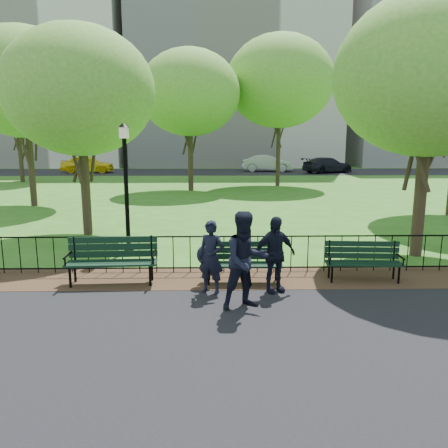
{
  "coord_description": "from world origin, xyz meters",
  "views": [
    {
      "loc": [
        -0.4,
        -8.01,
        3.12
      ],
      "look_at": [
        -0.21,
        1.5,
        1.28
      ],
      "focal_mm": 35.0,
      "sensor_mm": 36.0,
      "label": 1
    }
  ],
  "objects_px": {
    "lamppost": "(126,183)",
    "taxi": "(87,164)",
    "sedan_silver": "(268,163)",
    "sedan_dark": "(328,165)",
    "tree_near_e": "(431,75)",
    "tree_mid_w": "(24,83)",
    "person_right": "(274,254)",
    "park_bench_left_a": "(112,255)",
    "person_mid": "(246,260)",
    "park_bench_right_a": "(363,257)",
    "tree_far_c": "(190,93)",
    "tree_far_e": "(280,82)",
    "park_bench_main": "(226,256)",
    "person_left": "(211,257)",
    "tree_near_w": "(80,91)",
    "tree_far_w": "(15,96)"
  },
  "relations": [
    {
      "from": "tree_far_w",
      "to": "person_left",
      "type": "bearing_deg",
      "value": -59.52
    },
    {
      "from": "tree_mid_w",
      "to": "tree_far_e",
      "type": "distance_m",
      "value": 15.79
    },
    {
      "from": "tree_far_c",
      "to": "taxi",
      "type": "height_order",
      "value": "tree_far_c"
    },
    {
      "from": "park_bench_right_a",
      "to": "tree_far_e",
      "type": "bearing_deg",
      "value": 91.0
    },
    {
      "from": "sedan_silver",
      "to": "sedan_dark",
      "type": "relative_size",
      "value": 1.0
    },
    {
      "from": "tree_near_e",
      "to": "person_mid",
      "type": "bearing_deg",
      "value": -143.0
    },
    {
      "from": "park_bench_right_a",
      "to": "person_right",
      "type": "bearing_deg",
      "value": -157.15
    },
    {
      "from": "park_bench_left_a",
      "to": "tree_mid_w",
      "type": "relative_size",
      "value": 0.24
    },
    {
      "from": "tree_far_c",
      "to": "sedan_dark",
      "type": "bearing_deg",
      "value": 49.48
    },
    {
      "from": "tree_near_w",
      "to": "taxi",
      "type": "xyz_separation_m",
      "value": [
        -7.84,
        27.52,
        -3.78
      ]
    },
    {
      "from": "park_bench_right_a",
      "to": "sedan_dark",
      "type": "relative_size",
      "value": 0.34
    },
    {
      "from": "tree_near_w",
      "to": "tree_far_w",
      "type": "relative_size",
      "value": 0.74
    },
    {
      "from": "park_bench_main",
      "to": "tree_near_e",
      "type": "distance_m",
      "value": 7.06
    },
    {
      "from": "tree_far_c",
      "to": "tree_far_e",
      "type": "height_order",
      "value": "tree_far_e"
    },
    {
      "from": "park_bench_right_a",
      "to": "tree_far_e",
      "type": "height_order",
      "value": "tree_far_e"
    },
    {
      "from": "park_bench_main",
      "to": "taxi",
      "type": "xyz_separation_m",
      "value": [
        -12.33,
        32.67,
        0.22
      ]
    },
    {
      "from": "tree_far_w",
      "to": "person_left",
      "type": "height_order",
      "value": "tree_far_w"
    },
    {
      "from": "person_left",
      "to": "sedan_dark",
      "type": "height_order",
      "value": "person_left"
    },
    {
      "from": "sedan_silver",
      "to": "sedan_dark",
      "type": "bearing_deg",
      "value": -100.77
    },
    {
      "from": "park_bench_main",
      "to": "person_left",
      "type": "distance_m",
      "value": 0.71
    },
    {
      "from": "park_bench_left_a",
      "to": "tree_far_c",
      "type": "bearing_deg",
      "value": 85.01
    },
    {
      "from": "person_left",
      "to": "sedan_dark",
      "type": "bearing_deg",
      "value": 92.39
    },
    {
      "from": "person_right",
      "to": "tree_far_w",
      "type": "bearing_deg",
      "value": 104.08
    },
    {
      "from": "lamppost",
      "to": "taxi",
      "type": "bearing_deg",
      "value": 107.91
    },
    {
      "from": "person_left",
      "to": "lamppost",
      "type": "bearing_deg",
      "value": 145.07
    },
    {
      "from": "lamppost",
      "to": "tree_near_e",
      "type": "bearing_deg",
      "value": -4.01
    },
    {
      "from": "tree_far_c",
      "to": "tree_far_w",
      "type": "xyz_separation_m",
      "value": [
        -12.9,
        5.74,
        0.34
      ]
    },
    {
      "from": "lamppost",
      "to": "sedan_silver",
      "type": "height_order",
      "value": "lamppost"
    },
    {
      "from": "park_bench_left_a",
      "to": "person_mid",
      "type": "height_order",
      "value": "person_mid"
    },
    {
      "from": "person_right",
      "to": "sedan_silver",
      "type": "distance_m",
      "value": 34.81
    },
    {
      "from": "tree_near_w",
      "to": "sedan_dark",
      "type": "distance_m",
      "value": 31.2
    },
    {
      "from": "tree_far_w",
      "to": "park_bench_right_a",
      "type": "bearing_deg",
      "value": -53.07
    },
    {
      "from": "park_bench_right_a",
      "to": "sedan_dark",
      "type": "height_order",
      "value": "sedan_dark"
    },
    {
      "from": "person_left",
      "to": "person_right",
      "type": "xyz_separation_m",
      "value": [
        1.3,
        0.05,
        0.04
      ]
    },
    {
      "from": "tree_mid_w",
      "to": "sedan_dark",
      "type": "distance_m",
      "value": 28.7
    },
    {
      "from": "tree_near_e",
      "to": "tree_mid_w",
      "type": "xyz_separation_m",
      "value": [
        -14.17,
        9.4,
        0.92
      ]
    },
    {
      "from": "lamppost",
      "to": "sedan_silver",
      "type": "relative_size",
      "value": 0.71
    },
    {
      "from": "tree_near_w",
      "to": "tree_far_c",
      "type": "bearing_deg",
      "value": 77.91
    },
    {
      "from": "tree_mid_w",
      "to": "tree_far_c",
      "type": "relative_size",
      "value": 0.96
    },
    {
      "from": "sedan_dark",
      "to": "person_right",
      "type": "bearing_deg",
      "value": 139.23
    },
    {
      "from": "park_bench_main",
      "to": "tree_far_w",
      "type": "height_order",
      "value": "tree_far_w"
    },
    {
      "from": "park_bench_right_a",
      "to": "tree_far_c",
      "type": "height_order",
      "value": "tree_far_c"
    },
    {
      "from": "taxi",
      "to": "sedan_silver",
      "type": "distance_m",
      "value": 17.34
    },
    {
      "from": "park_bench_main",
      "to": "person_right",
      "type": "xyz_separation_m",
      "value": [
        0.98,
        -0.57,
        0.19
      ]
    },
    {
      "from": "tree_mid_w",
      "to": "sedan_dark",
      "type": "xyz_separation_m",
      "value": [
        19.37,
        20.6,
        -4.91
      ]
    },
    {
      "from": "person_right",
      "to": "sedan_dark",
      "type": "bearing_deg",
      "value": 55.24
    },
    {
      "from": "park_bench_main",
      "to": "person_left",
      "type": "height_order",
      "value": "person_left"
    },
    {
      "from": "tree_far_e",
      "to": "sedan_dark",
      "type": "xyz_separation_m",
      "value": [
        6.41,
        11.66,
        -6.13
      ]
    },
    {
      "from": "park_bench_right_a",
      "to": "person_mid",
      "type": "bearing_deg",
      "value": -145.93
    },
    {
      "from": "tree_near_e",
      "to": "taxi",
      "type": "distance_m",
      "value": 35.35
    }
  ]
}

